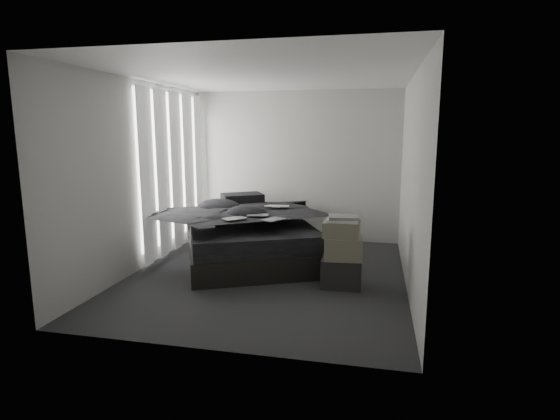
% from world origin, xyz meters
% --- Properties ---
extents(floor, '(3.60, 4.20, 0.01)m').
position_xyz_m(floor, '(0.00, 0.00, 0.00)').
color(floor, '#29292B').
rests_on(floor, ground).
extents(ceiling, '(3.60, 4.20, 0.01)m').
position_xyz_m(ceiling, '(0.00, 0.00, 2.60)').
color(ceiling, white).
rests_on(ceiling, ground).
extents(wall_back, '(3.60, 0.01, 2.60)m').
position_xyz_m(wall_back, '(0.00, 2.10, 1.30)').
color(wall_back, '#BCBCB7').
rests_on(wall_back, ground).
extents(wall_front, '(3.60, 0.01, 2.60)m').
position_xyz_m(wall_front, '(0.00, -2.10, 1.30)').
color(wall_front, '#BCBCB7').
rests_on(wall_front, ground).
extents(wall_left, '(0.01, 4.20, 2.60)m').
position_xyz_m(wall_left, '(-1.80, 0.00, 1.30)').
color(wall_left, '#BCBCB7').
rests_on(wall_left, ground).
extents(wall_right, '(0.01, 4.20, 2.60)m').
position_xyz_m(wall_right, '(1.80, 0.00, 1.30)').
color(wall_right, '#BCBCB7').
rests_on(wall_right, ground).
extents(window_left, '(0.02, 2.00, 2.30)m').
position_xyz_m(window_left, '(-1.78, 0.90, 1.35)').
color(window_left, white).
rests_on(window_left, wall_left).
extents(curtain_left, '(0.06, 2.12, 2.48)m').
position_xyz_m(curtain_left, '(-1.73, 0.90, 1.28)').
color(curtain_left, white).
rests_on(curtain_left, wall_left).
extents(bed, '(2.60, 2.88, 0.32)m').
position_xyz_m(bed, '(-0.45, 0.67, 0.16)').
color(bed, black).
rests_on(bed, floor).
extents(mattress, '(2.51, 2.79, 0.25)m').
position_xyz_m(mattress, '(-0.45, 0.67, 0.44)').
color(mattress, black).
rests_on(mattress, bed).
extents(duvet, '(2.42, 2.55, 0.27)m').
position_xyz_m(duvet, '(-0.42, 0.62, 0.71)').
color(duvet, black).
rests_on(duvet, mattress).
extents(pillow_lower, '(0.84, 0.73, 0.16)m').
position_xyz_m(pillow_lower, '(-0.88, 1.47, 0.65)').
color(pillow_lower, black).
rests_on(pillow_lower, mattress).
extents(pillow_upper, '(0.80, 0.73, 0.15)m').
position_xyz_m(pillow_upper, '(-0.80, 1.48, 0.80)').
color(pillow_upper, black).
rests_on(pillow_upper, pillow_lower).
extents(laptop, '(0.40, 0.28, 0.03)m').
position_xyz_m(laptop, '(-0.08, 0.90, 0.86)').
color(laptop, silver).
rests_on(laptop, duvet).
extents(comic_a, '(0.34, 0.35, 0.01)m').
position_xyz_m(comic_a, '(-0.44, -0.02, 0.85)').
color(comic_a, black).
rests_on(comic_a, duvet).
extents(comic_b, '(0.33, 0.25, 0.01)m').
position_xyz_m(comic_b, '(-0.20, 0.28, 0.85)').
color(comic_b, black).
rests_on(comic_b, duvet).
extents(comic_c, '(0.32, 0.35, 0.01)m').
position_xyz_m(comic_c, '(0.07, 0.03, 0.86)').
color(comic_c, black).
rests_on(comic_c, duvet).
extents(side_stand, '(0.46, 0.46, 0.70)m').
position_xyz_m(side_stand, '(-1.01, 1.65, 0.35)').
color(side_stand, black).
rests_on(side_stand, floor).
extents(papers, '(0.28, 0.22, 0.01)m').
position_xyz_m(papers, '(-1.00, 1.64, 0.70)').
color(papers, white).
rests_on(papers, side_stand).
extents(floor_books, '(0.15, 0.21, 0.14)m').
position_xyz_m(floor_books, '(-1.09, 1.13, 0.07)').
color(floor_books, black).
rests_on(floor_books, floor).
extents(box_lower, '(0.50, 0.39, 0.36)m').
position_xyz_m(box_lower, '(1.01, -0.22, 0.18)').
color(box_lower, black).
rests_on(box_lower, floor).
extents(box_mid, '(0.49, 0.40, 0.28)m').
position_xyz_m(box_mid, '(1.02, -0.23, 0.50)').
color(box_mid, '#6C6755').
rests_on(box_mid, box_lower).
extents(box_upper, '(0.45, 0.36, 0.19)m').
position_xyz_m(box_upper, '(1.00, -0.22, 0.73)').
color(box_upper, '#6C6755').
rests_on(box_upper, box_mid).
extents(art_book_white, '(0.38, 0.30, 0.04)m').
position_xyz_m(art_book_white, '(1.01, -0.22, 0.85)').
color(art_book_white, silver).
rests_on(art_book_white, box_upper).
extents(art_book_snake, '(0.39, 0.33, 0.03)m').
position_xyz_m(art_book_snake, '(1.02, -0.23, 0.88)').
color(art_book_snake, silver).
rests_on(art_book_snake, art_book_white).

